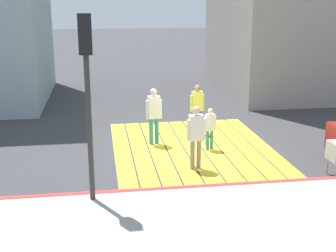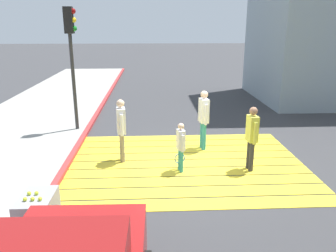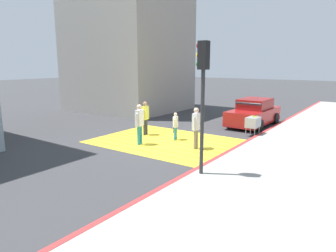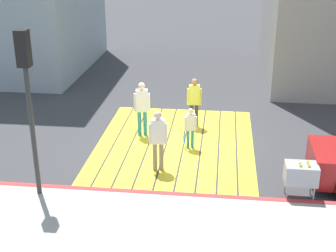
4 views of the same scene
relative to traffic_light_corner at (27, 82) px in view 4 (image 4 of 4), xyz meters
name	(u,v)px [view 4 (image 4 of 4)]	position (x,y,z in m)	size (l,w,h in m)	color
ground_plane	(175,145)	(3.58, -3.07, -3.04)	(120.00, 120.00, 0.00)	#38383A
crosswalk_stripes	(175,144)	(3.58, -3.07, -3.03)	(6.40, 4.90, 0.01)	yellow
sidewalk_west	(147,252)	(-2.02, -3.07, -2.98)	(4.80, 40.00, 0.12)	#9E9B93
curb_painted	(162,195)	(0.33, -3.07, -2.97)	(0.16, 40.00, 0.13)	#BC3333
traffic_light_corner	(27,82)	(0.00, 0.00, 0.00)	(0.39, 0.28, 4.24)	#2D2D2D
tennis_ball_cart	(301,174)	(0.68, -6.51, -2.34)	(0.56, 0.80, 1.02)	#99999E
pedestrian_adult_lead	(194,99)	(5.19, -3.55, -2.04)	(0.25, 0.50, 1.71)	#333338
pedestrian_adult_trailing	(158,136)	(1.80, -2.78, -2.01)	(0.28, 0.51, 1.77)	gray
pedestrian_adult_side	(142,105)	(4.20, -1.93, -1.98)	(0.29, 0.52, 1.82)	teal
pedestrian_child_with_racket	(190,126)	(3.37, -3.55, -2.29)	(0.28, 0.42, 1.32)	teal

